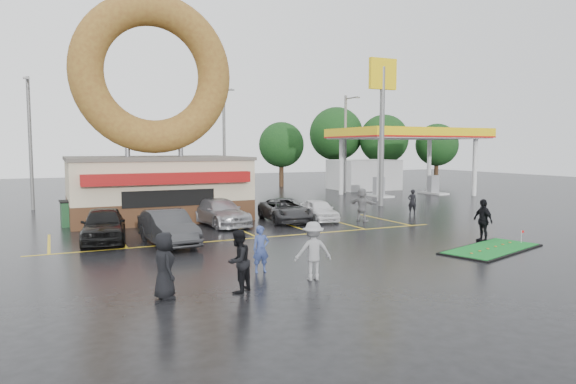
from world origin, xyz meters
name	(u,v)px	position (x,y,z in m)	size (l,w,h in m)	color
ground	(289,251)	(0.00, 0.00, 0.00)	(120.00, 120.00, 0.00)	black
donut_shop	(155,144)	(-3.00, 12.97, 4.46)	(10.20, 8.70, 13.50)	#472B19
gas_station	(388,153)	(20.00, 20.94, 3.70)	(12.30, 13.65, 5.90)	silver
shell_sign	(382,104)	(13.00, 12.00, 7.38)	(2.20, 0.36, 10.60)	slate
streetlight_left	(30,140)	(-10.00, 19.92, 4.78)	(0.40, 2.21, 9.00)	slate
streetlight_mid	(224,141)	(4.00, 20.92, 4.78)	(0.40, 2.21, 9.00)	slate
streetlight_right	(346,142)	(16.00, 21.92, 4.78)	(0.40, 2.21, 9.00)	slate
tree_far_a	(384,139)	(26.00, 30.00, 5.18)	(5.60, 5.60, 8.00)	#332114
tree_far_b	(437,145)	(32.00, 28.00, 4.53)	(4.90, 4.90, 7.00)	#332114
tree_far_c	(336,134)	(22.00, 34.00, 5.84)	(6.30, 6.30, 9.00)	#332114
tree_far_d	(281,145)	(14.00, 32.00, 4.53)	(4.90, 4.90, 7.00)	#332114
car_black	(104,225)	(-6.73, 5.34, 0.78)	(1.85, 4.60, 1.57)	black
car_dgrey	(168,227)	(-4.23, 3.50, 0.76)	(1.60, 4.59, 1.51)	#2D2D2F
car_silver	(220,212)	(-0.45, 8.00, 0.72)	(2.00, 4.93, 1.43)	#9A9A9F
car_grey	(285,210)	(3.39, 7.80, 0.66)	(2.18, 4.74, 1.32)	#2B2B2E
car_white	(319,210)	(5.26, 7.19, 0.62)	(1.47, 3.66, 1.25)	white
person_blue	(261,249)	(-2.39, -2.87, 0.80)	(0.58, 0.38, 1.60)	navy
person_blackjkt	(238,261)	(-3.90, -4.84, 0.93)	(0.90, 0.70, 1.86)	black
person_hoodie	(313,251)	(-1.24, -4.52, 0.95)	(1.22, 0.70, 1.89)	gray
person_bystander	(164,266)	(-6.00, -4.58, 0.95)	(0.93, 0.60, 1.90)	black
person_cameraman	(483,220)	(8.82, -1.82, 0.97)	(1.14, 0.47, 1.95)	black
person_walker_near	(362,205)	(7.49, 6.03, 0.96)	(1.79, 0.57, 1.93)	gray
person_walker_far	(412,202)	(12.14, 7.34, 0.79)	(0.58, 0.38, 1.58)	black
dumpster	(79,213)	(-7.50, 11.20, 0.65)	(1.80, 1.20, 1.30)	#1A4324
putting_green	(492,249)	(7.78, -3.36, 0.04)	(5.46, 3.61, 0.63)	black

